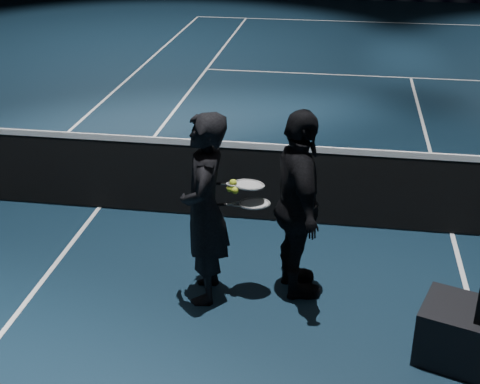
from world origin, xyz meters
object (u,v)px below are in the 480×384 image
object	(u,v)px
racket_lower	(255,204)
racket_upper	(249,185)
player_b	(298,206)
tennis_balls	(233,187)
player_a	(205,209)

from	to	relation	value
racket_lower	racket_upper	world-z (taller)	racket_upper
player_b	tennis_balls	bearing A→B (deg)	85.43
player_a	racket_upper	xyz separation A→B (m)	(0.38, 0.13, 0.21)
player_a	racket_lower	bearing A→B (deg)	98.09
player_a	tennis_balls	xyz separation A→B (m)	(0.25, 0.06, 0.20)
player_a	tennis_balls	size ratio (longest dim) A/B	15.15
player_b	tennis_balls	size ratio (longest dim) A/B	15.15
racket_upper	tennis_balls	bearing A→B (deg)	-170.43
player_a	tennis_balls	distance (m)	0.33
player_b	tennis_balls	distance (m)	0.63
racket_lower	player_a	bearing A→B (deg)	-180.00
tennis_balls	player_b	bearing A→B (deg)	13.08
player_b	racket_lower	distance (m)	0.40
player_b	racket_upper	distance (m)	0.50
tennis_balls	player_a	bearing A→B (deg)	-165.31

